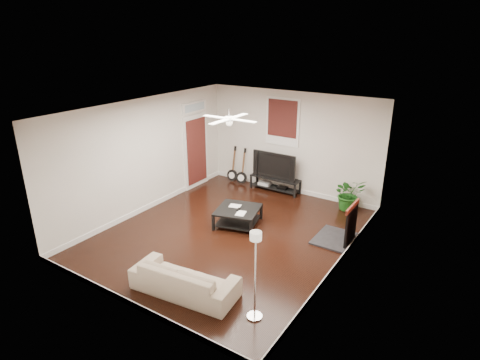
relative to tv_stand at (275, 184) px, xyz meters
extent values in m
cube|color=black|center=(0.36, -2.78, -0.20)|extent=(5.00, 6.00, 0.01)
cube|color=white|center=(0.36, -2.78, 2.60)|extent=(5.00, 6.00, 0.01)
cube|color=silver|center=(0.36, 0.22, 1.20)|extent=(5.00, 0.01, 2.80)
cube|color=silver|center=(0.36, -5.78, 1.20)|extent=(5.00, 0.01, 2.80)
cube|color=silver|center=(-2.14, -2.78, 1.20)|extent=(0.01, 6.00, 2.80)
cube|color=silver|center=(2.86, -2.78, 1.20)|extent=(0.01, 6.00, 2.80)
cube|color=#9B4332|center=(2.85, -1.78, 1.20)|extent=(0.02, 2.20, 2.80)
cube|color=black|center=(2.56, -1.78, 0.26)|extent=(0.80, 1.10, 0.92)
cube|color=black|center=(0.06, 0.19, 1.75)|extent=(1.00, 0.06, 1.30)
cube|color=white|center=(-2.10, -0.88, 1.05)|extent=(0.08, 1.00, 2.50)
cube|color=black|center=(0.00, 0.00, 0.00)|extent=(1.44, 0.38, 0.40)
imported|color=black|center=(0.00, 0.02, 0.57)|extent=(1.29, 0.17, 0.74)
cube|color=black|center=(0.27, -2.33, 0.00)|extent=(1.17, 1.17, 0.40)
imported|color=tan|center=(0.91, -4.99, 0.07)|extent=(1.94, 0.94, 0.55)
imported|color=#1C5919|center=(2.15, -0.09, 0.22)|extent=(1.00, 0.99, 0.84)
camera|label=1|loc=(4.88, -9.35, 4.08)|focal=29.87mm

